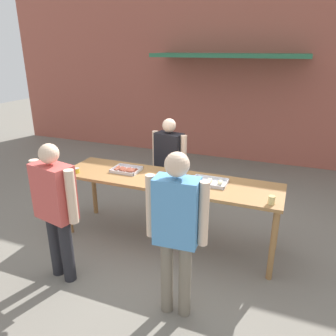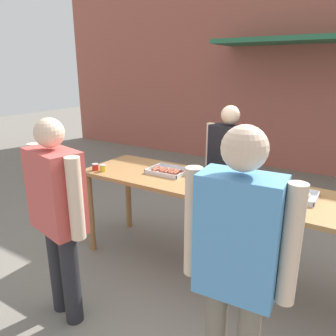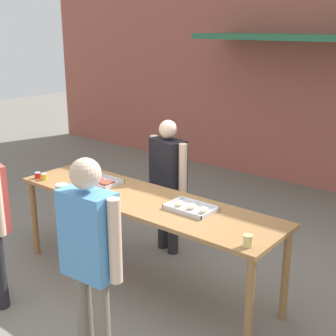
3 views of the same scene
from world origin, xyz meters
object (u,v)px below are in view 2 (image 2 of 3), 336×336
Objects in this scene: person_customer_with_cup at (237,258)px; condiment_jar_mustard at (95,167)px; person_customer_holding_hotdog at (57,207)px; food_tray_buns at (289,194)px; condiment_jar_ketchup at (103,168)px; food_tray_sausages at (168,171)px; person_server_behind_table at (228,163)px.

condiment_jar_mustard is at bearing -29.74° from person_customer_with_cup.
food_tray_buns is at bearing -126.59° from person_customer_holding_hotdog.
condiment_jar_mustard reaches higher than food_tray_buns.
person_customer_holding_hotdog reaches higher than condiment_jar_mustard.
food_tray_buns is 1.86m from person_customer_holding_hotdog.
condiment_jar_ketchup is 0.04× the size of person_customer_holding_hotdog.
person_server_behind_table is at bearing 59.82° from food_tray_sausages.
food_tray_buns is at bearing 10.00° from condiment_jar_mustard.
condiment_jar_mustard is 0.10m from condiment_jar_ketchup.
food_tray_buns is at bearing 10.02° from condiment_jar_ketchup.
person_server_behind_table is 0.92× the size of person_customer_with_cup.
food_tray_sausages is 1.19m from food_tray_buns.
person_customer_holding_hotdog is 0.95× the size of person_customer_with_cup.
person_customer_holding_hotdog is at bearing -67.26° from condiment_jar_ketchup.
condiment_jar_ketchup is 0.99m from person_customer_holding_hotdog.
food_tray_sausages is 0.76m from condiment_jar_mustard.
person_customer_with_cup is (0.02, -1.26, 0.07)m from food_tray_buns.
person_server_behind_table is at bearing 44.98° from condiment_jar_ketchup.
person_customer_holding_hotdog is at bearing -138.88° from food_tray_buns.
person_customer_with_cup reaches higher than condiment_jar_mustard.
person_customer_holding_hotdog is at bearing -62.01° from condiment_jar_mustard.
condiment_jar_ketchup is (0.09, 0.02, 0.00)m from condiment_jar_mustard.
person_customer_with_cup is (1.21, -1.26, 0.08)m from food_tray_sausages.
condiment_jar_mustard and condiment_jar_ketchup have the same top height.
person_server_behind_table is 0.96× the size of person_customer_holding_hotdog.
person_customer_holding_hotdog reaches higher than person_server_behind_table.
food_tray_buns is 0.28× the size of person_server_behind_table.
person_server_behind_table reaches higher than food_tray_sausages.
condiment_jar_ketchup is 2.03m from person_customer_with_cup.
condiment_jar_ketchup is at bearing 9.55° from condiment_jar_mustard.
condiment_jar_ketchup is at bearing -123.89° from person_server_behind_table.
person_server_behind_table is 2.09m from person_customer_with_cup.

